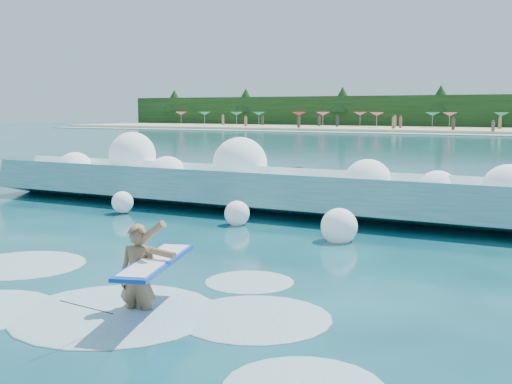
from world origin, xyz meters
TOP-DOWN VIEW (x-y plane):
  - ground at (0.00, 0.00)m, footprint 200.00×200.00m
  - breaking_wave at (-0.97, 6.62)m, footprint 18.29×2.84m
  - rock_cluster at (-4.20, 7.89)m, footprint 8.06×3.08m
  - surfer_with_board at (2.17, -2.57)m, footprint 1.17×2.80m
  - wave_spray at (-1.58, 6.54)m, footprint 15.01×4.63m
  - surf_foam at (1.47, -2.42)m, footprint 8.94×5.07m
  - beachgoers at (-6.43, 73.37)m, footprint 92.08×12.27m

SIDE VIEW (x-z plane):
  - ground at x=0.00m, z-range 0.00..0.00m
  - surf_foam at x=1.47m, z-range -0.07..0.07m
  - rock_cluster at x=-4.20m, z-range -0.22..1.00m
  - breaking_wave at x=-0.97m, z-range -0.24..1.34m
  - surfer_with_board at x=2.17m, z-range -0.20..1.36m
  - wave_spray at x=-1.58m, z-range -0.09..2.15m
  - beachgoers at x=-6.43m, z-range 0.12..2.06m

